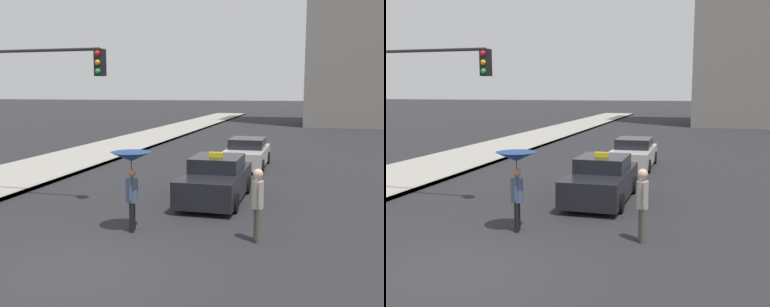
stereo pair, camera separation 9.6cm
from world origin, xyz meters
The scene contains 6 objects.
ground_plane centered at (0.00, 0.00, 0.00)m, with size 300.00×300.00×0.00m, color #262628.
taxi centered at (1.54, 6.42, 0.68)m, with size 1.91×4.28×1.62m.
sedan_red centered at (1.61, 13.22, 0.64)m, with size 1.91×4.34×1.36m.
pedestrian_with_umbrella centered at (0.13, 2.64, 1.66)m, with size 1.04×1.04×2.08m.
pedestrian_man centered at (3.35, 2.62, 1.06)m, with size 0.37×0.44×1.79m.
traffic_light centered at (-3.88, 4.68, 3.63)m, with size 4.15×0.38×5.15m.
Camera 2 is at (4.62, -7.82, 3.63)m, focal length 42.00 mm.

